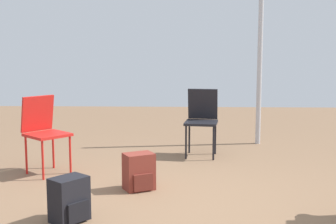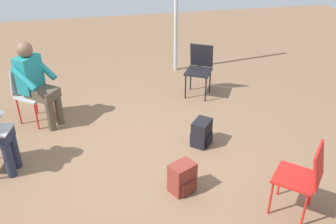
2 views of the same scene
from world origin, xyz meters
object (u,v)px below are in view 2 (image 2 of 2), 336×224
chair_northeast (304,175)px  person_in_teal (35,80)px  chair_southwest (29,90)px  backpack_near_laptop_user (182,179)px  backpack_by_empty_chair (201,134)px  chair_northwest (200,67)px

chair_northeast → person_in_teal: size_ratio=0.69×
chair_northeast → chair_southwest: bearing=90.7°
chair_northeast → backpack_near_laptop_user: 1.29m
backpack_by_empty_chair → backpack_near_laptop_user: bearing=-29.0°
chair_northwest → chair_southwest: bearing=36.8°
chair_northwest → chair_northeast: size_ratio=1.00×
chair_northeast → backpack_near_laptop_user: size_ratio=2.36×
chair_southwest → chair_northeast: (2.56, 2.92, 0.00)m
chair_northeast → backpack_by_empty_chair: 1.61m
chair_northeast → backpack_near_laptop_user: chair_northeast is taller
person_in_teal → chair_southwest: bearing=-90.0°
chair_northeast → person_in_teal: 3.72m
chair_southwest → chair_northeast: bearing=86.5°
person_in_teal → backpack_near_laptop_user: bearing=79.6°
chair_northwest → person_in_teal: 2.59m
person_in_teal → backpack_by_empty_chair: bearing=102.4°
backpack_near_laptop_user → backpack_by_empty_chair: bearing=151.0°
chair_southwest → chair_northeast: 3.88m
chair_northwest → chair_northeast: bearing=123.9°
chair_northwest → chair_northeast: (2.92, 0.25, 0.00)m
backpack_near_laptop_user → person_in_teal: bearing=-138.2°
chair_northwest → person_in_teal: size_ratio=0.69×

